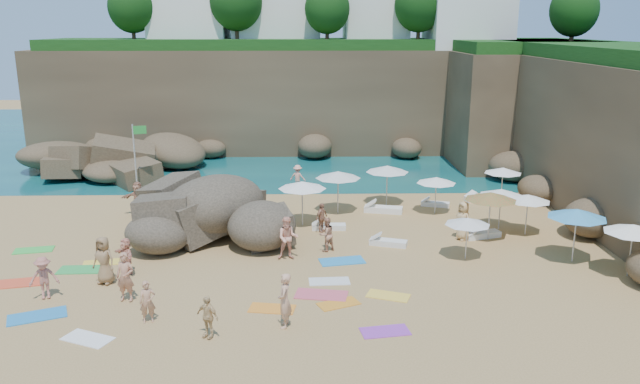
{
  "coord_description": "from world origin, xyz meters",
  "views": [
    {
      "loc": [
        1.34,
        -26.18,
        9.81
      ],
      "look_at": [
        2.0,
        3.0,
        2.0
      ],
      "focal_mm": 35.0,
      "sensor_mm": 36.0,
      "label": 1
    }
  ],
  "objects_px": {
    "person_stand_1": "(326,234)",
    "person_stand_0": "(147,302)",
    "rock_outcrop": "(202,236)",
    "person_stand_4": "(463,221)",
    "flag_pole": "(137,150)",
    "parasol_1": "(387,169)",
    "person_stand_3": "(322,218)",
    "person_stand_2": "(298,177)",
    "lounger_0": "(329,227)",
    "parasol_2": "(436,180)",
    "parasol_0": "(338,175)",
    "person_stand_5": "(138,199)",
    "person_stand_6": "(285,301)"
  },
  "relations": [
    {
      "from": "parasol_2",
      "to": "person_stand_0",
      "type": "height_order",
      "value": "parasol_2"
    },
    {
      "from": "rock_outcrop",
      "to": "person_stand_2",
      "type": "bearing_deg",
      "value": 62.87
    },
    {
      "from": "parasol_2",
      "to": "person_stand_2",
      "type": "xyz_separation_m",
      "value": [
        -7.47,
        5.35,
        -1.08
      ]
    },
    {
      "from": "person_stand_3",
      "to": "person_stand_6",
      "type": "relative_size",
      "value": 0.77
    },
    {
      "from": "rock_outcrop",
      "to": "person_stand_0",
      "type": "xyz_separation_m",
      "value": [
        -0.36,
        -9.04,
        0.75
      ]
    },
    {
      "from": "person_stand_3",
      "to": "person_stand_4",
      "type": "distance_m",
      "value": 6.75
    },
    {
      "from": "parasol_0",
      "to": "person_stand_1",
      "type": "distance_m",
      "value": 6.11
    },
    {
      "from": "rock_outcrop",
      "to": "person_stand_4",
      "type": "bearing_deg",
      "value": -3.7
    },
    {
      "from": "lounger_0",
      "to": "person_stand_3",
      "type": "bearing_deg",
      "value": -132.47
    },
    {
      "from": "person_stand_1",
      "to": "flag_pole",
      "type": "bearing_deg",
      "value": -77.4
    },
    {
      "from": "parasol_0",
      "to": "parasol_2",
      "type": "distance_m",
      "value": 5.25
    },
    {
      "from": "person_stand_0",
      "to": "person_stand_1",
      "type": "distance_m",
      "value": 9.28
    },
    {
      "from": "flag_pole",
      "to": "person_stand_1",
      "type": "xyz_separation_m",
      "value": [
        10.92,
        -10.08,
        -1.92
      ]
    },
    {
      "from": "rock_outcrop",
      "to": "parasol_1",
      "type": "height_order",
      "value": "parasol_1"
    },
    {
      "from": "rock_outcrop",
      "to": "person_stand_6",
      "type": "bearing_deg",
      "value": -65.58
    },
    {
      "from": "flag_pole",
      "to": "person_stand_5",
      "type": "bearing_deg",
      "value": -76.16
    },
    {
      "from": "person_stand_1",
      "to": "person_stand_6",
      "type": "relative_size",
      "value": 0.83
    },
    {
      "from": "person_stand_2",
      "to": "person_stand_3",
      "type": "xyz_separation_m",
      "value": [
        1.27,
        -8.37,
        -0.03
      ]
    },
    {
      "from": "person_stand_6",
      "to": "parasol_2",
      "type": "bearing_deg",
      "value": 154.62
    },
    {
      "from": "parasol_0",
      "to": "person_stand_0",
      "type": "relative_size",
      "value": 1.63
    },
    {
      "from": "flag_pole",
      "to": "person_stand_3",
      "type": "xyz_separation_m",
      "value": [
        10.77,
        -7.41,
        -1.97
      ]
    },
    {
      "from": "flag_pole",
      "to": "person_stand_1",
      "type": "relative_size",
      "value": 2.7
    },
    {
      "from": "flag_pole",
      "to": "rock_outcrop",
      "type": "bearing_deg",
      "value": -57.61
    },
    {
      "from": "parasol_0",
      "to": "person_stand_3",
      "type": "height_order",
      "value": "parasol_0"
    },
    {
      "from": "flag_pole",
      "to": "person_stand_6",
      "type": "bearing_deg",
      "value": -61.82
    },
    {
      "from": "rock_outcrop",
      "to": "parasol_2",
      "type": "xyz_separation_m",
      "value": [
        11.99,
        3.48,
        1.84
      ]
    },
    {
      "from": "person_stand_5",
      "to": "person_stand_3",
      "type": "bearing_deg",
      "value": -6.94
    },
    {
      "from": "person_stand_4",
      "to": "person_stand_5",
      "type": "relative_size",
      "value": 1.01
    },
    {
      "from": "parasol_0",
      "to": "parasol_2",
      "type": "height_order",
      "value": "parasol_0"
    },
    {
      "from": "person_stand_5",
      "to": "parasol_2",
      "type": "bearing_deg",
      "value": 10.38
    },
    {
      "from": "parasol_1",
      "to": "person_stand_3",
      "type": "xyz_separation_m",
      "value": [
        -3.79,
        -4.7,
        -1.35
      ]
    },
    {
      "from": "parasol_0",
      "to": "person_stand_1",
      "type": "relative_size",
      "value": 1.55
    },
    {
      "from": "person_stand_1",
      "to": "person_stand_0",
      "type": "bearing_deg",
      "value": 12.55
    },
    {
      "from": "flag_pole",
      "to": "person_stand_2",
      "type": "distance_m",
      "value": 9.75
    },
    {
      "from": "lounger_0",
      "to": "person_stand_5",
      "type": "bearing_deg",
      "value": 166.07
    },
    {
      "from": "person_stand_1",
      "to": "person_stand_2",
      "type": "height_order",
      "value": "person_stand_1"
    },
    {
      "from": "flag_pole",
      "to": "parasol_1",
      "type": "height_order",
      "value": "flag_pole"
    },
    {
      "from": "lounger_0",
      "to": "person_stand_0",
      "type": "distance_m",
      "value": 11.86
    },
    {
      "from": "parasol_1",
      "to": "person_stand_0",
      "type": "xyz_separation_m",
      "value": [
        -9.94,
        -14.2,
        -1.34
      ]
    },
    {
      "from": "parasol_1",
      "to": "person_stand_4",
      "type": "distance_m",
      "value": 6.71
    },
    {
      "from": "parasol_0",
      "to": "parasol_1",
      "type": "bearing_deg",
      "value": 27.46
    },
    {
      "from": "rock_outcrop",
      "to": "person_stand_1",
      "type": "height_order",
      "value": "person_stand_1"
    },
    {
      "from": "parasol_2",
      "to": "lounger_0",
      "type": "xyz_separation_m",
      "value": [
        -5.83,
        -2.63,
        -1.71
      ]
    },
    {
      "from": "person_stand_2",
      "to": "parasol_2",
      "type": "bearing_deg",
      "value": 160.43
    },
    {
      "from": "parasol_1",
      "to": "parasol_2",
      "type": "relative_size",
      "value": 1.13
    },
    {
      "from": "lounger_0",
      "to": "person_stand_2",
      "type": "relative_size",
      "value": 1.11
    },
    {
      "from": "flag_pole",
      "to": "person_stand_4",
      "type": "xyz_separation_m",
      "value": [
        17.41,
        -8.66,
        -1.77
      ]
    },
    {
      "from": "person_stand_2",
      "to": "parasol_1",
      "type": "bearing_deg",
      "value": 160.09
    },
    {
      "from": "lounger_0",
      "to": "person_stand_3",
      "type": "distance_m",
      "value": 0.81
    },
    {
      "from": "parasol_0",
      "to": "person_stand_5",
      "type": "xyz_separation_m",
      "value": [
        -10.66,
        -0.21,
        -1.19
      ]
    }
  ]
}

